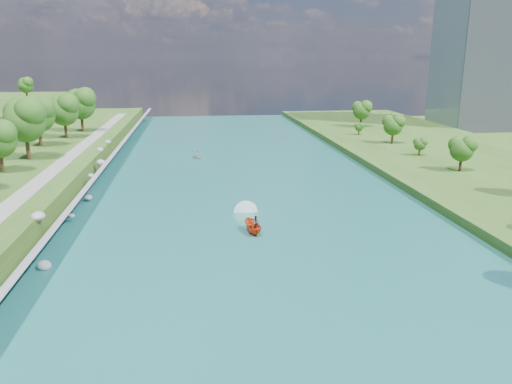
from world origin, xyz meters
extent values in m
plane|color=#2D5119|center=(0.00, 0.00, 0.00)|extent=(260.00, 260.00, 0.00)
cube|color=#175557|center=(0.00, 20.00, 0.05)|extent=(55.00, 240.00, 0.10)
cube|color=slate|center=(-25.85, 20.00, 1.80)|extent=(3.54, 236.00, 4.05)
ellipsoid|color=gray|center=(-24.90, -5.73, 0.37)|extent=(1.52, 1.53, 1.19)
ellipsoid|color=gray|center=(-27.53, 2.54, 3.51)|extent=(1.69, 2.14, 1.06)
ellipsoid|color=gray|center=(-25.51, 10.29, 1.00)|extent=(0.95, 0.79, 0.71)
ellipsoid|color=gray|center=(-25.29, 21.00, 0.63)|extent=(1.22, 1.25, 0.91)
ellipsoid|color=gray|center=(-26.15, 28.48, 2.53)|extent=(1.02, 0.97, 0.74)
ellipsoid|color=gray|center=(-26.16, 38.51, 2.79)|extent=(1.64, 1.56, 1.26)
ellipsoid|color=gray|center=(-27.78, 47.48, 3.68)|extent=(1.40, 1.55, 0.98)
ellipsoid|color=gray|center=(-27.78, 57.77, 3.66)|extent=(1.43, 1.59, 0.93)
cube|color=gray|center=(-32.50, 20.00, 3.55)|extent=(3.00, 200.00, 0.10)
cube|color=gray|center=(82.50, 95.00, 30.00)|extent=(22.00, 22.00, 60.00)
ellipsoid|color=#214C14|center=(-39.71, 40.06, 10.45)|extent=(8.34, 8.34, 13.89)
ellipsoid|color=#214C14|center=(-41.67, 55.21, 9.85)|extent=(7.62, 7.62, 12.70)
ellipsoid|color=#214C14|center=(-38.89, 66.43, 9.73)|extent=(7.47, 7.47, 12.45)
ellipsoid|color=#214C14|center=(-37.19, 77.34, 10.18)|extent=(8.01, 8.01, 13.35)
ellipsoid|color=#214C14|center=(41.89, 28.33, 5.43)|extent=(4.72, 4.72, 7.86)
ellipsoid|color=#214C14|center=(41.00, 44.05, 3.86)|extent=(2.83, 2.83, 4.72)
ellipsoid|color=#214C14|center=(41.24, 60.17, 5.75)|extent=(5.10, 5.10, 8.50)
ellipsoid|color=#214C14|center=(37.65, 75.28, 3.51)|extent=(2.41, 2.41, 4.02)
ellipsoid|color=#214C14|center=(43.66, 91.33, 6.26)|extent=(5.71, 5.71, 9.52)
ellipsoid|color=#214C14|center=(-62.70, 117.40, 13.24)|extent=(5.09, 5.09, 8.48)
imported|color=red|center=(-0.88, 2.77, 0.94)|extent=(2.40, 4.57, 1.68)
imported|color=#66605B|center=(-1.28, 2.37, 1.25)|extent=(0.63, 0.46, 1.61)
imported|color=#66605B|center=(-0.38, 3.27, 1.33)|extent=(1.05, 0.94, 1.77)
cube|color=white|center=(-0.88, 5.77, 0.13)|extent=(0.90, 5.00, 0.06)
imported|color=#9B9DA3|center=(-7.52, 54.44, 0.43)|extent=(3.16, 3.77, 0.67)
imported|color=#66605B|center=(-7.52, 54.44, 1.08)|extent=(0.81, 0.62, 1.46)
camera|label=1|loc=(-8.19, -58.73, 22.37)|focal=35.00mm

